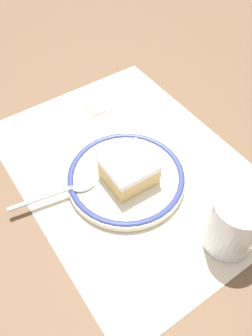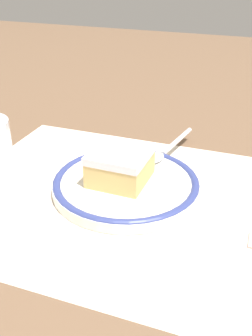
{
  "view_description": "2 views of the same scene",
  "coord_description": "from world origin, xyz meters",
  "px_view_note": "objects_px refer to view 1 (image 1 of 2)",
  "views": [
    {
      "loc": [
        0.32,
        -0.23,
        0.48
      ],
      "look_at": [
        0.02,
        -0.02,
        0.04
      ],
      "focal_mm": 36.5,
      "sensor_mm": 36.0,
      "label": 1
    },
    {
      "loc": [
        -0.15,
        0.43,
        0.3
      ],
      "look_at": [
        0.02,
        -0.02,
        0.04
      ],
      "focal_mm": 43.14,
      "sensor_mm": 36.0,
      "label": 2
    }
  ],
  "objects_px": {
    "cake_slice": "(129,170)",
    "sugar_packet": "(94,106)",
    "spoon": "(64,190)",
    "cup": "(233,225)",
    "plate": "(126,177)",
    "napkin": "(131,106)"
  },
  "relations": [
    {
      "from": "cake_slice",
      "to": "cup",
      "type": "xyz_separation_m",
      "value": [
        0.17,
        0.06,
        0.01
      ]
    },
    {
      "from": "cake_slice",
      "to": "spoon",
      "type": "bearing_deg",
      "value": -109.93
    },
    {
      "from": "cake_slice",
      "to": "spoon",
      "type": "distance_m",
      "value": 0.11
    },
    {
      "from": "cake_slice",
      "to": "napkin",
      "type": "distance_m",
      "value": 0.21
    },
    {
      "from": "cake_slice",
      "to": "cup",
      "type": "distance_m",
      "value": 0.18
    },
    {
      "from": "plate",
      "to": "napkin",
      "type": "relative_size",
      "value": 1.65
    },
    {
      "from": "cake_slice",
      "to": "sugar_packet",
      "type": "distance_m",
      "value": 0.21
    },
    {
      "from": "spoon",
      "to": "napkin",
      "type": "relative_size",
      "value": 1.17
    },
    {
      "from": "cake_slice",
      "to": "cup",
      "type": "bearing_deg",
      "value": 19.78
    },
    {
      "from": "plate",
      "to": "napkin",
      "type": "distance_m",
      "value": 0.2
    },
    {
      "from": "plate",
      "to": "spoon",
      "type": "distance_m",
      "value": 0.11
    },
    {
      "from": "spoon",
      "to": "cake_slice",
      "type": "bearing_deg",
      "value": 70.07
    },
    {
      "from": "cup",
      "to": "sugar_packet",
      "type": "bearing_deg",
      "value": -178.63
    },
    {
      "from": "plate",
      "to": "cup",
      "type": "bearing_deg",
      "value": 19.07
    },
    {
      "from": "spoon",
      "to": "napkin",
      "type": "bearing_deg",
      "value": 119.3
    },
    {
      "from": "napkin",
      "to": "cup",
      "type": "bearing_deg",
      "value": -9.65
    },
    {
      "from": "spoon",
      "to": "cup",
      "type": "distance_m",
      "value": 0.27
    },
    {
      "from": "cup",
      "to": "napkin",
      "type": "relative_size",
      "value": 0.81
    },
    {
      "from": "spoon",
      "to": "sugar_packet",
      "type": "bearing_deg",
      "value": 136.81
    },
    {
      "from": "plate",
      "to": "sugar_packet",
      "type": "relative_size",
      "value": 4.09
    },
    {
      "from": "plate",
      "to": "sugar_packet",
      "type": "bearing_deg",
      "value": 164.78
    },
    {
      "from": "plate",
      "to": "spoon",
      "type": "xyz_separation_m",
      "value": [
        -0.03,
        -0.1,
        0.01
      ]
    }
  ]
}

